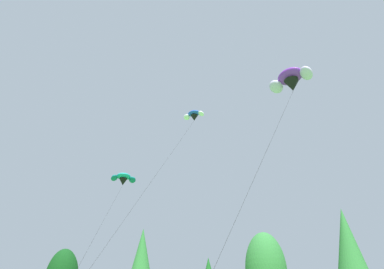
{
  "coord_description": "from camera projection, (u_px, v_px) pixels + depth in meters",
  "views": [
    {
      "loc": [
        10.31,
        1.16,
        2.39
      ],
      "look_at": [
        1.31,
        20.22,
        13.44
      ],
      "focal_mm": 32.4,
      "sensor_mm": 36.0,
      "label": 1
    }
  ],
  "objects": [
    {
      "name": "treeline_tree_b",
      "position": [
        141.0,
        265.0,
        49.75
      ],
      "size": [
        4.7,
        4.7,
        14.07
      ],
      "color": "#472D19",
      "rests_on": "ground_plane"
    },
    {
      "name": "parafoil_kite_mid_purple",
      "position": [
        291.0,
        80.0,
        24.08
      ],
      "size": [
        6.41,
        8.34,
        16.62
      ],
      "color": "purple"
    },
    {
      "name": "parafoil_kite_high_teal",
      "position": [
        123.0,
        179.0,
        42.7
      ],
      "size": [
        11.09,
        19.72,
        16.95
      ],
      "color": "teal"
    },
    {
      "name": "treeline_tree_e",
      "position": [
        350.0,
        253.0,
        38.39
      ],
      "size": [
        4.59,
        4.59,
        13.6
      ],
      "color": "#472D19",
      "rests_on": "ground_plane"
    },
    {
      "name": "parafoil_kite_far_blue_white",
      "position": [
        194.0,
        116.0,
        42.59
      ],
      "size": [
        2.9,
        19.19,
        23.71
      ],
      "color": "blue"
    }
  ]
}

